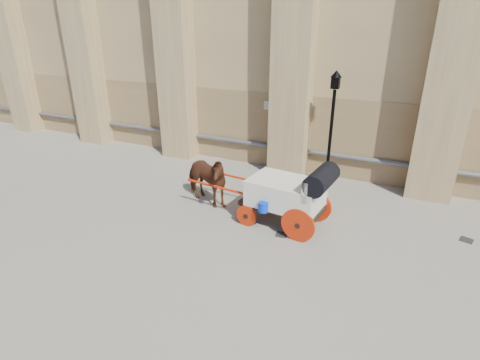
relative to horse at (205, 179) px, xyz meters
The scene contains 6 objects.
ground 2.69m from the horse, ahead, with size 90.00×90.00×0.00m, color slate.
horse is the anchor object (origin of this frame).
carriage 2.95m from the horse, ahead, with size 4.55×1.67×1.95m.
street_lamp 4.78m from the horse, 46.30° to the left, with size 0.38×0.38×4.05m.
drain_grate_near 3.16m from the horse, 15.38° to the right, with size 0.32×0.32×0.01m, color black.
drain_grate_far 7.72m from the horse, ahead, with size 0.32×0.32×0.01m, color black.
Camera 1 is at (3.25, -9.61, 5.50)m, focal length 28.00 mm.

